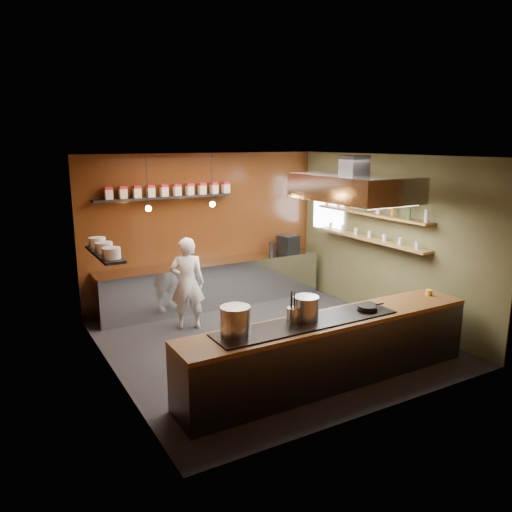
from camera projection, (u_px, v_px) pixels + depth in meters
floor at (269, 342)px, 8.20m from camera, size 5.00×5.00×0.00m
back_wall at (205, 229)px, 9.98m from camera, size 5.00×0.00×5.00m
left_wall at (110, 273)px, 6.66m from camera, size 0.00×5.00×5.00m
right_wall at (387, 238)px, 9.07m from camera, size 0.00×5.00×5.00m
ceiling at (271, 156)px, 7.53m from camera, size 5.00×5.00×0.00m
window_pane at (328, 206)px, 10.40m from camera, size 0.00×1.00×1.00m
prep_counter at (213, 284)px, 9.94m from camera, size 4.60×0.65×0.90m
pass_counter at (331, 350)px, 6.74m from camera, size 4.40×0.72×0.94m
tin_shelf at (163, 197)px, 9.27m from camera, size 2.60×0.26×0.04m
plate_shelf at (104, 254)px, 7.57m from camera, size 0.30×1.40×0.04m
bottle_shelf_upper at (371, 214)px, 9.16m from camera, size 0.26×2.80×0.04m
bottle_shelf_lower at (369, 239)px, 9.26m from camera, size 0.26×2.80×0.04m
extractor_hood at (353, 187)px, 7.93m from camera, size 1.20×2.00×0.72m
pendant_left at (148, 206)px, 8.48m from camera, size 0.10×0.10×0.95m
pendant_right at (212, 201)px, 9.06m from camera, size 0.10×0.10×0.95m
storage_tins at (171, 190)px, 9.32m from camera, size 2.43×0.13×0.22m
plate_stacks at (104, 247)px, 7.55m from camera, size 0.26×1.16×0.16m
bottles at (371, 206)px, 9.12m from camera, size 0.06×2.66×0.24m
wine_glasses at (369, 234)px, 9.24m from camera, size 0.07×2.37×0.13m
stockpot_large at (235, 321)px, 5.98m from camera, size 0.41×0.41×0.36m
stockpot_small at (306, 308)px, 6.49m from camera, size 0.42×0.42×0.32m
utensil_crock at (293, 315)px, 6.39m from camera, size 0.19×0.19×0.21m
frying_pan at (367, 308)px, 6.88m from camera, size 0.44×0.27×0.07m
butter_jar at (429, 293)px, 7.60m from camera, size 0.11×0.11×0.09m
espresso_machine at (288, 244)px, 10.61m from camera, size 0.43×0.42×0.37m
chef at (187, 283)px, 8.65m from camera, size 0.70×0.58×1.63m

